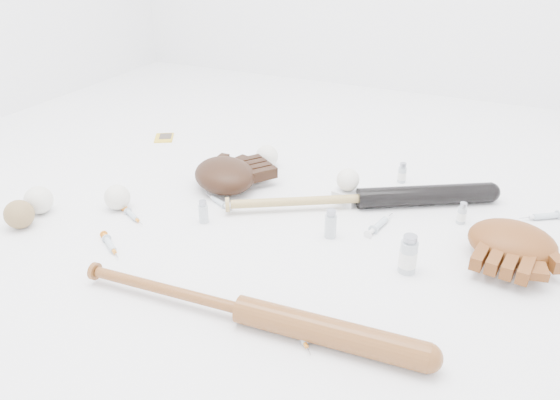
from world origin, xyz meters
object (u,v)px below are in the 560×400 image
at_px(bat_dark, 361,198).
at_px(pedestal, 347,196).
at_px(bat_wood, 242,310).
at_px(glove_dark, 225,175).

bearing_deg(bat_dark, pedestal, 127.06).
bearing_deg(bat_wood, pedestal, 84.30).
relative_size(bat_wood, pedestal, 11.63).
height_order(bat_dark, pedestal, bat_dark).
distance_m(bat_dark, glove_dark, 0.44).
height_order(glove_dark, pedestal, glove_dark).
height_order(bat_dark, glove_dark, glove_dark).
relative_size(bat_dark, bat_wood, 1.03).
xyz_separation_m(bat_wood, pedestal, (0.03, 0.63, -0.01)).
xyz_separation_m(bat_dark, bat_wood, (-0.08, -0.61, -0.00)).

